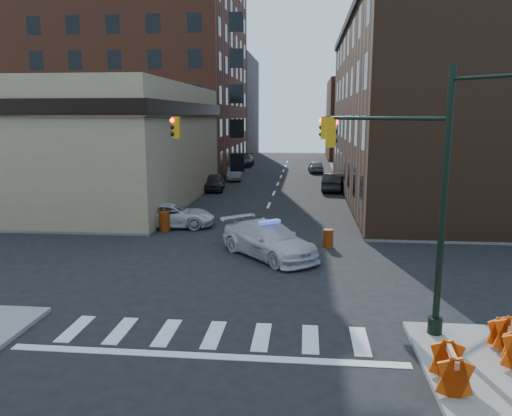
% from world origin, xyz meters
% --- Properties ---
extents(ground, '(140.00, 140.00, 0.00)m').
position_xyz_m(ground, '(0.00, 0.00, 0.00)').
color(ground, black).
rests_on(ground, ground).
extents(sidewalk_nw, '(34.00, 54.50, 0.15)m').
position_xyz_m(sidewalk_nw, '(-23.00, 32.75, 0.07)').
color(sidewalk_nw, gray).
rests_on(sidewalk_nw, ground).
extents(sidewalk_ne, '(34.00, 54.50, 0.15)m').
position_xyz_m(sidewalk_ne, '(23.00, 32.75, 0.07)').
color(sidewalk_ne, gray).
rests_on(sidewalk_ne, ground).
extents(bank_building, '(22.00, 22.00, 9.00)m').
position_xyz_m(bank_building, '(-17.00, 16.50, 4.50)').
color(bank_building, '#9B8B65').
rests_on(bank_building, ground).
extents(apartment_block, '(25.00, 25.00, 24.00)m').
position_xyz_m(apartment_block, '(-18.50, 40.00, 12.00)').
color(apartment_block, '#5C2E1D').
rests_on(apartment_block, ground).
extents(commercial_row_ne, '(14.00, 34.00, 14.00)m').
position_xyz_m(commercial_row_ne, '(13.00, 22.50, 7.00)').
color(commercial_row_ne, '#452B1B').
rests_on(commercial_row_ne, ground).
extents(filler_nw, '(20.00, 18.00, 16.00)m').
position_xyz_m(filler_nw, '(-16.00, 62.00, 8.00)').
color(filler_nw, brown).
rests_on(filler_nw, ground).
extents(filler_ne, '(16.00, 16.00, 12.00)m').
position_xyz_m(filler_ne, '(14.00, 58.00, 6.00)').
color(filler_ne, '#5C2E1D').
rests_on(filler_ne, ground).
extents(signal_pole_se, '(5.40, 5.27, 8.00)m').
position_xyz_m(signal_pole_se, '(6.04, -5.52, 4.61)').
color(signal_pole_se, black).
rests_on(signal_pole_se, sidewalk_se).
extents(signal_pole_nw, '(3.58, 3.67, 8.00)m').
position_xyz_m(signal_pole_nw, '(-5.85, 5.34, 4.34)').
color(signal_pole_nw, black).
rests_on(signal_pole_nw, sidewalk_nw).
extents(signal_pole_ne, '(3.67, 3.58, 8.00)m').
position_xyz_m(signal_pole_ne, '(5.84, 5.35, 4.34)').
color(signal_pole_ne, black).
rests_on(signal_pole_ne, sidewalk_ne).
extents(tree_ne_near, '(3.00, 3.00, 4.85)m').
position_xyz_m(tree_ne_near, '(7.50, 26.00, 3.49)').
color(tree_ne_near, black).
rests_on(tree_ne_near, sidewalk_ne).
extents(tree_ne_far, '(3.00, 3.00, 4.85)m').
position_xyz_m(tree_ne_far, '(7.50, 34.00, 3.49)').
color(tree_ne_far, black).
rests_on(tree_ne_far, sidewalk_ne).
extents(police_car, '(5.54, 5.82, 1.66)m').
position_xyz_m(police_car, '(1.05, 2.10, 0.83)').
color(police_car, silver).
rests_on(police_car, ground).
extents(pickup, '(5.36, 2.85, 1.43)m').
position_xyz_m(pickup, '(-5.33, 8.05, 0.72)').
color(pickup, silver).
rests_on(pickup, ground).
extents(parked_car_wnear, '(2.24, 4.58, 1.50)m').
position_xyz_m(parked_car_wnear, '(-5.50, 23.06, 0.75)').
color(parked_car_wnear, black).
rests_on(parked_car_wnear, ground).
extents(parked_car_wfar, '(1.78, 4.18, 1.34)m').
position_xyz_m(parked_car_wfar, '(-4.69, 30.61, 0.67)').
color(parked_car_wfar, gray).
rests_on(parked_car_wfar, ground).
extents(parked_car_wdeep, '(2.27, 5.51, 1.60)m').
position_xyz_m(parked_car_wdeep, '(-5.40, 44.87, 0.80)').
color(parked_car_wdeep, black).
rests_on(parked_car_wdeep, ground).
extents(parked_car_enear, '(2.23, 4.98, 1.59)m').
position_xyz_m(parked_car_enear, '(5.21, 23.97, 0.79)').
color(parked_car_enear, black).
rests_on(parked_car_enear, ground).
extents(parked_car_efar, '(1.93, 4.29, 1.43)m').
position_xyz_m(parked_car_efar, '(3.93, 38.72, 0.71)').
color(parked_car_efar, gray).
rests_on(parked_car_efar, ground).
extents(pedestrian_a, '(0.67, 0.55, 1.58)m').
position_xyz_m(pedestrian_a, '(-10.49, 9.03, 0.94)').
color(pedestrian_a, black).
rests_on(pedestrian_a, sidewalk_nw).
extents(pedestrian_b, '(0.94, 0.76, 1.82)m').
position_xyz_m(pedestrian_b, '(-11.40, 7.81, 1.06)').
color(pedestrian_b, black).
rests_on(pedestrian_b, sidewalk_nw).
extents(pedestrian_c, '(1.04, 0.84, 1.65)m').
position_xyz_m(pedestrian_c, '(-12.61, 6.36, 0.98)').
color(pedestrian_c, '#1E242D').
rests_on(pedestrian_c, sidewalk_nw).
extents(barrel_road, '(0.69, 0.69, 0.93)m').
position_xyz_m(barrel_road, '(3.98, 4.21, 0.47)').
color(barrel_road, '#E6530A').
rests_on(barrel_road, ground).
extents(barrel_bank, '(0.75, 0.75, 1.15)m').
position_xyz_m(barrel_bank, '(-5.50, 6.94, 0.57)').
color(barrel_bank, '#C83F09').
rests_on(barrel_bank, ground).
extents(barricade_se_a, '(0.69, 1.17, 0.83)m').
position_xyz_m(barricade_se_a, '(8.50, -7.39, 0.56)').
color(barricade_se_a, '#DB550A').
rests_on(barricade_se_a, sidewalk_se).
extents(barricade_se_c, '(0.73, 1.33, 0.96)m').
position_xyz_m(barricade_se_c, '(6.40, -9.43, 0.63)').
color(barricade_se_c, orange).
rests_on(barricade_se_c, sidewalk_se).
extents(barricade_nw_a, '(1.28, 0.69, 0.93)m').
position_xyz_m(barricade_nw_a, '(-9.50, 8.00, 0.62)').
color(barricade_nw_a, '#ED4C0B').
rests_on(barricade_nw_a, sidewalk_nw).
extents(barricade_nw_b, '(1.44, 0.82, 1.03)m').
position_xyz_m(barricade_nw_b, '(-9.71, 6.62, 0.67)').
color(barricade_nw_b, '#D45309').
rests_on(barricade_nw_b, sidewalk_nw).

